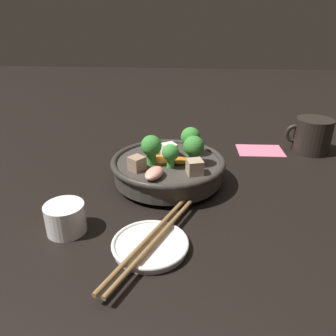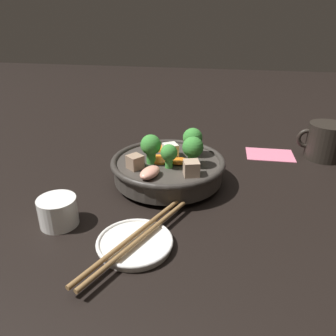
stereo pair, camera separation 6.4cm
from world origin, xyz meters
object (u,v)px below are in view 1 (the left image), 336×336
chopsticks_pair (150,240)px  side_saucer (150,245)px  tea_cup (65,218)px  stirfry_bowl (169,166)px  dark_mug (312,136)px

chopsticks_pair → side_saucer: bearing=93.6°
side_saucer → tea_cup: tea_cup is taller
side_saucer → chopsticks_pair: 0.01m
stirfry_bowl → dark_mug: bearing=-150.0°
stirfry_bowl → tea_cup: stirfry_bowl is taller
tea_cup → chopsticks_pair: bearing=166.6°
dark_mug → tea_cup: bearing=37.5°
dark_mug → stirfry_bowl: bearing=30.0°
chopsticks_pair → dark_mug: bearing=-130.5°
stirfry_bowl → side_saucer: stirfry_bowl is taller
side_saucer → stirfry_bowl: bearing=-92.6°
side_saucer → tea_cup: (0.14, -0.03, 0.02)m
dark_mug → chopsticks_pair: 0.52m
side_saucer → dark_mug: (-0.34, -0.40, 0.03)m
stirfry_bowl → chopsticks_pair: 0.21m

